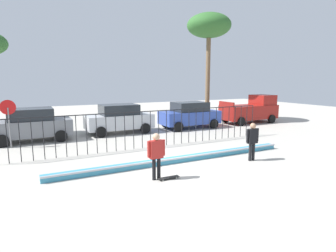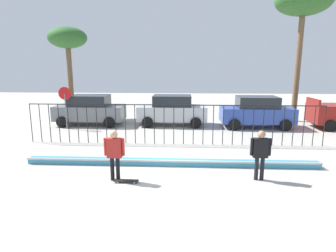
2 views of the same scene
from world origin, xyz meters
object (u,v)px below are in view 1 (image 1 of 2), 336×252
(parked_car_blue, at_px, (190,115))
(pickup_truck, at_px, (251,110))
(skateboarder, at_px, (156,152))
(parked_car_gray, at_px, (31,125))
(skateboard, at_px, (169,178))
(stop_sign, at_px, (9,117))
(parked_car_silver, at_px, (119,118))
(palm_tree_tall, at_px, (209,27))
(camera_operator, at_px, (252,138))

(parked_car_blue, height_order, pickup_truck, pickup_truck)
(skateboarder, height_order, parked_car_blue, parked_car_blue)
(parked_car_blue, bearing_deg, parked_car_gray, 177.09)
(skateboard, bearing_deg, stop_sign, 140.09)
(parked_car_silver, bearing_deg, palm_tree_tall, 8.01)
(parked_car_blue, height_order, palm_tree_tall, palm_tree_tall)
(skateboard, xyz_separation_m, parked_car_blue, (6.28, 8.90, 0.91))
(camera_operator, height_order, parked_car_silver, parked_car_silver)
(parked_car_blue, distance_m, stop_sign, 11.51)
(parked_car_silver, bearing_deg, parked_car_gray, 177.66)
(camera_operator, xyz_separation_m, parked_car_blue, (1.95, 8.44, -0.03))
(pickup_truck, bearing_deg, parked_car_silver, -179.62)
(parked_car_silver, relative_size, pickup_truck, 0.91)
(pickup_truck, relative_size, palm_tree_tall, 0.54)
(palm_tree_tall, bearing_deg, skateboarder, -131.65)
(parked_car_blue, bearing_deg, stop_sign, -176.48)
(parked_car_gray, height_order, palm_tree_tall, palm_tree_tall)
(skateboarder, distance_m, parked_car_blue, 10.98)
(parked_car_blue, bearing_deg, parked_car_silver, 173.67)
(skateboard, height_order, camera_operator, camera_operator)
(camera_operator, xyz_separation_m, parked_car_gray, (-8.46, 8.69, -0.03))
(camera_operator, distance_m, palm_tree_tall, 13.54)
(skateboarder, relative_size, palm_tree_tall, 0.19)
(skateboard, xyz_separation_m, parked_car_silver, (1.11, 9.34, 0.91))
(stop_sign, bearing_deg, pickup_truck, 3.26)
(camera_operator, relative_size, parked_car_silver, 0.39)
(skateboard, relative_size, pickup_truck, 0.17)
(camera_operator, bearing_deg, pickup_truck, -69.03)
(skateboarder, height_order, stop_sign, stop_sign)
(skateboard, bearing_deg, parked_car_blue, 71.68)
(skateboard, xyz_separation_m, pickup_truck, (12.10, 8.88, 0.98))
(parked_car_gray, bearing_deg, skateboard, -67.65)
(parked_car_gray, bearing_deg, stop_sign, -131.41)
(palm_tree_tall, bearing_deg, parked_car_silver, -167.66)
(skateboard, distance_m, parked_car_blue, 10.93)
(camera_operator, relative_size, pickup_truck, 0.35)
(skateboarder, distance_m, palm_tree_tall, 16.09)
(camera_operator, height_order, palm_tree_tall, palm_tree_tall)
(parked_car_gray, distance_m, stop_sign, 1.76)
(parked_car_gray, xyz_separation_m, pickup_truck, (16.23, -0.28, 0.06))
(skateboarder, distance_m, parked_car_gray, 9.72)
(camera_operator, distance_m, stop_sign, 12.08)
(parked_car_blue, relative_size, palm_tree_tall, 0.49)
(skateboard, bearing_deg, palm_tree_tall, 66.88)
(pickup_truck, bearing_deg, stop_sign, -173.97)
(palm_tree_tall, bearing_deg, parked_car_gray, -171.62)
(skateboarder, height_order, parked_car_gray, parked_car_gray)
(parked_car_gray, distance_m, parked_car_blue, 10.41)
(pickup_truck, xyz_separation_m, palm_tree_tall, (-2.76, 2.26, 6.61))
(parked_car_blue, xyz_separation_m, palm_tree_tall, (3.07, 2.24, 6.67))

